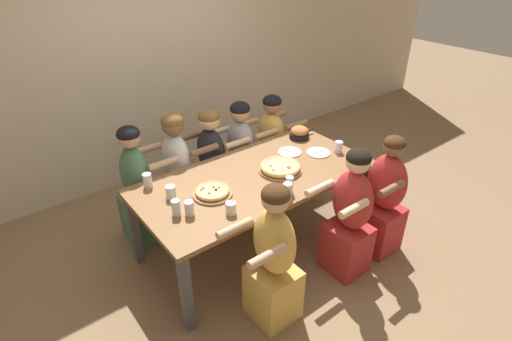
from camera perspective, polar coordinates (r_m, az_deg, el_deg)
name	(u,v)px	position (r m, az deg, el deg)	size (l,w,h in m)	color
ground_plane	(256,242)	(3.86, 0.00, -10.24)	(18.00, 18.00, 0.00)	#896B4C
restaurant_back_panel	(150,36)	(4.62, -14.92, 18.02)	(10.00, 0.06, 3.20)	beige
dining_table	(256,183)	(3.46, 0.00, -1.76)	(2.06, 1.01, 0.75)	brown
pizza_board_main	(280,168)	(3.48, 3.48, 0.41)	(0.38, 0.38, 0.06)	#996B42
pizza_board_second	(212,192)	(3.17, -6.24, -3.09)	(0.32, 0.32, 0.05)	#996B42
skillet_bowl	(299,133)	(4.08, 6.23, 5.39)	(0.29, 0.20, 0.13)	black
empty_plate_a	(290,152)	(3.80, 4.84, 2.64)	(0.22, 0.22, 0.02)	white
empty_plate_b	(318,153)	(3.82, 8.91, 2.54)	(0.22, 0.22, 0.02)	white
cocktail_glass_blue	(231,209)	(2.95, -3.60, -5.45)	(0.08, 0.08, 0.12)	silver
drinking_glass_a	(289,186)	(3.18, 4.77, -2.20)	(0.06, 0.06, 0.14)	silver
drinking_glass_b	(189,209)	(2.97, -9.49, -5.47)	(0.07, 0.07, 0.12)	silver
drinking_glass_c	(148,181)	(3.36, -15.23, -1.46)	(0.07, 0.07, 0.12)	silver
drinking_glass_d	(171,193)	(3.18, -12.07, -3.12)	(0.08, 0.08, 0.11)	silver
drinking_glass_e	(339,147)	(3.86, 11.72, 3.25)	(0.07, 0.07, 0.11)	silver
drinking_glass_f	(176,209)	(2.98, -11.35, -5.36)	(0.07, 0.07, 0.13)	silver
drinking_glass_g	(287,192)	(3.10, 4.50, -3.08)	(0.07, 0.07, 0.14)	silver
diner_far_left	(139,190)	(3.77, -16.43, -2.73)	(0.51, 0.40, 1.17)	#477556
diner_far_center	(212,165)	(4.05, -6.29, 0.78)	(0.51, 0.40, 1.13)	#232328
diner_far_midleft	(179,175)	(3.89, -10.98, -0.58)	(0.51, 0.40, 1.18)	silver
diner_near_midleft	(273,261)	(2.89, 2.50, -12.84)	(0.51, 0.40, 1.17)	gold
diner_far_midright	(241,155)	(4.23, -2.13, 2.19)	(0.51, 0.40, 1.11)	#99999E
diner_near_right	(383,201)	(3.68, 17.72, -4.19)	(0.51, 0.40, 1.14)	#B22D2D
diner_near_midright	(350,219)	(3.36, 13.22, -6.70)	(0.51, 0.40, 1.17)	#B22D2D
diner_far_right	(271,145)	(4.47, 2.22, 3.61)	(0.51, 0.40, 1.09)	gold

